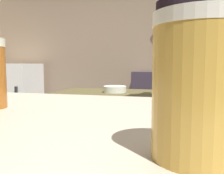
# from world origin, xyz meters

# --- Properties ---
(wall_back) EXTENTS (5.20, 0.10, 2.70)m
(wall_back) POSITION_xyz_m (0.00, 2.20, 1.35)
(wall_back) COLOR gray
(wall_back) RESTS_ON ground
(prep_counter) EXTENTS (2.10, 0.60, 0.91)m
(prep_counter) POSITION_xyz_m (0.35, 0.62, 0.46)
(prep_counter) COLOR #4A4326
(prep_counter) RESTS_ON ground
(back_shelf) EXTENTS (0.85, 0.36, 1.05)m
(back_shelf) POSITION_xyz_m (0.18, 1.92, 0.53)
(back_shelf) COLOR #3A303E
(back_shelf) RESTS_ON ground
(mini_fridge) EXTENTS (0.67, 0.58, 1.16)m
(mini_fridge) POSITION_xyz_m (-2.02, 1.75, 0.58)
(mini_fridge) COLOR white
(mini_fridge) RESTS_ON ground
(bartender) EXTENTS (0.48, 0.54, 1.75)m
(bartender) POSITION_xyz_m (0.35, 0.17, 1.01)
(bartender) COLOR #292E40
(bartender) RESTS_ON ground
(mixing_bowl) EXTENTS (0.20, 0.20, 0.05)m
(mixing_bowl) POSITION_xyz_m (-0.19, 0.61, 0.94)
(mixing_bowl) COLOR silver
(mixing_bowl) RESTS_ON prep_counter
(chefs_knife) EXTENTS (0.24, 0.04, 0.01)m
(chefs_knife) POSITION_xyz_m (0.63, 0.57, 0.91)
(chefs_knife) COLOR silver
(chefs_knife) RESTS_ON prep_counter
(pint_glass_far) EXTENTS (0.08, 0.08, 0.12)m
(pint_glass_far) POSITION_xyz_m (0.31, -1.16, 1.13)
(pint_glass_far) COLOR gold
(pint_glass_far) RESTS_ON bar_counter
(bottle_soy) EXTENTS (0.06, 0.06, 0.24)m
(bottle_soy) POSITION_xyz_m (0.37, 1.99, 1.14)
(bottle_soy) COLOR black
(bottle_soy) RESTS_ON back_shelf
(bottle_hot_sauce) EXTENTS (0.07, 0.07, 0.18)m
(bottle_hot_sauce) POSITION_xyz_m (0.12, 1.94, 1.12)
(bottle_hot_sauce) COLOR #4E8935
(bottle_hot_sauce) RESTS_ON back_shelf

